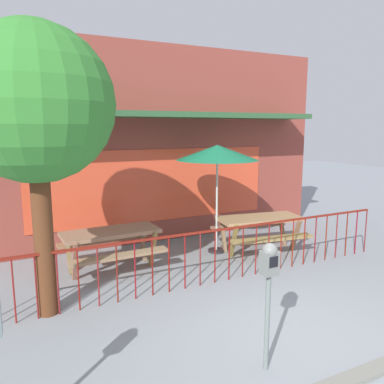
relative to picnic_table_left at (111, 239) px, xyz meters
The scene contains 9 objects.
ground 3.82m from the picnic_table_left, 67.11° to the right, with size 40.00×40.00×0.00m, color gray.
pub_storefront 2.76m from the picnic_table_left, 47.75° to the left, with size 8.96×1.49×4.59m.
patio_fence_front 2.04m from the picnic_table_left, 43.97° to the right, with size 7.55×0.04×0.97m.
picnic_table_left is the anchor object (origin of this frame).
picnic_table_right 3.21m from the picnic_table_left, ahead, with size 1.98×1.61×0.79m.
patio_umbrella 2.80m from the picnic_table_left, ahead, with size 1.74×1.74×2.34m.
parking_meter_far 3.90m from the picnic_table_left, 78.32° to the right, with size 0.18×0.17×1.48m.
street_tree 3.00m from the picnic_table_left, 134.22° to the right, with size 2.15×2.15×4.09m.
curb_edge 4.65m from the picnic_table_left, 71.43° to the right, with size 12.55×0.20×0.11m, color gray.
Camera 1 is at (-3.16, -3.44, 2.70)m, focal length 35.54 mm.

